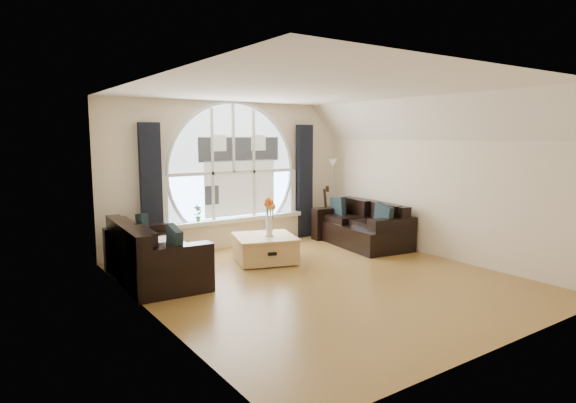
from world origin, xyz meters
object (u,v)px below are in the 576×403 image
Objects in this scene: coffee_chest at (265,247)px; potted_plant at (198,213)px; sofa_right at (361,225)px; vase_flowers at (269,213)px; sofa_left at (154,253)px; guitar at (324,211)px; floor_lamp at (332,197)px.

coffee_chest is 3.17× the size of potted_plant.
vase_flowers is (-2.09, -0.03, 0.42)m from sofa_right.
potted_plant is at bearing 162.60° from sofa_right.
potted_plant is (1.24, 1.25, 0.30)m from sofa_left.
guitar is (2.09, 1.05, 0.29)m from coffee_chest.
floor_lamp is (4.22, 1.07, 0.40)m from sofa_left.
guitar is at bearing 28.47° from vase_flowers.
vase_flowers is 0.66× the size of guitar.
coffee_chest is 0.60× the size of floor_lamp.
coffee_chest is (-2.14, 0.03, -0.16)m from sofa_right.
coffee_chest is 0.59m from vase_flowers.
guitar is 2.73m from potted_plant.
coffee_chest is at bearing 3.17° from sofa_left.
floor_lamp is 2.98m from potted_plant.
vase_flowers is at bearing -63.27° from potted_plant.
coffee_chest is (1.87, -0.02, -0.16)m from sofa_left.
guitar is at bearing 100.18° from sofa_right.
guitar is at bearing -4.68° from potted_plant.
vase_flowers is (0.05, -0.06, 0.59)m from coffee_chest.
floor_lamp is (2.31, 1.15, -0.02)m from vase_flowers.
sofa_right is 2.15m from coffee_chest.
sofa_left is at bearing 177.68° from vase_flowers.
guitar reaches higher than potted_plant.
vase_flowers reaches higher than sofa_right.
potted_plant is (-2.76, 1.30, 0.30)m from sofa_right.
floor_lamp reaches higher than coffee_chest.
sofa_right is 2.64× the size of vase_flowers.
floor_lamp reaches higher than vase_flowers.
vase_flowers is at bearing -153.46° from floor_lamp.
guitar is 3.49× the size of potted_plant.
sofa_left is 1.21× the size of floor_lamp.
sofa_right is (4.00, -0.05, 0.00)m from sofa_left.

